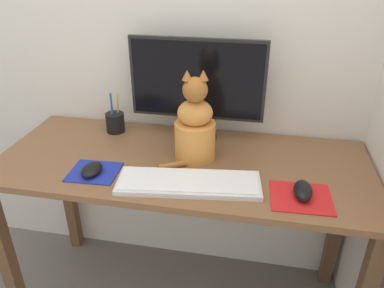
{
  "coord_description": "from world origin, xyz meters",
  "views": [
    {
      "loc": [
        0.27,
        -1.19,
        1.46
      ],
      "look_at": [
        0.05,
        -0.07,
        0.86
      ],
      "focal_mm": 35.0,
      "sensor_mm": 36.0,
      "label": 1
    }
  ],
  "objects_px": {
    "keyboard": "(189,183)",
    "computer_mouse_left": "(92,169)",
    "monitor": "(197,85)",
    "cat": "(195,127)",
    "computer_mouse_right": "(303,190)",
    "pen_cup": "(115,122)"
  },
  "relations": [
    {
      "from": "computer_mouse_left",
      "to": "pen_cup",
      "type": "bearing_deg",
      "value": 97.57
    },
    {
      "from": "pen_cup",
      "to": "cat",
      "type": "bearing_deg",
      "value": -23.04
    },
    {
      "from": "monitor",
      "to": "pen_cup",
      "type": "xyz_separation_m",
      "value": [
        -0.36,
        -0.0,
        -0.19
      ]
    },
    {
      "from": "computer_mouse_left",
      "to": "computer_mouse_right",
      "type": "height_order",
      "value": "computer_mouse_right"
    },
    {
      "from": "keyboard",
      "to": "computer_mouse_left",
      "type": "height_order",
      "value": "computer_mouse_left"
    },
    {
      "from": "computer_mouse_right",
      "to": "cat",
      "type": "xyz_separation_m",
      "value": [
        -0.39,
        0.18,
        0.1
      ]
    },
    {
      "from": "keyboard",
      "to": "computer_mouse_right",
      "type": "xyz_separation_m",
      "value": [
        0.37,
        0.01,
        0.01
      ]
    },
    {
      "from": "computer_mouse_left",
      "to": "cat",
      "type": "xyz_separation_m",
      "value": [
        0.33,
        0.19,
        0.11
      ]
    },
    {
      "from": "computer_mouse_right",
      "to": "cat",
      "type": "relative_size",
      "value": 0.32
    },
    {
      "from": "monitor",
      "to": "cat",
      "type": "bearing_deg",
      "value": -82.07
    },
    {
      "from": "computer_mouse_right",
      "to": "cat",
      "type": "distance_m",
      "value": 0.44
    },
    {
      "from": "keyboard",
      "to": "computer_mouse_left",
      "type": "relative_size",
      "value": 4.82
    },
    {
      "from": "keyboard",
      "to": "cat",
      "type": "bearing_deg",
      "value": 87.38
    },
    {
      "from": "monitor",
      "to": "computer_mouse_right",
      "type": "relative_size",
      "value": 4.79
    },
    {
      "from": "computer_mouse_right",
      "to": "pen_cup",
      "type": "distance_m",
      "value": 0.84
    },
    {
      "from": "pen_cup",
      "to": "keyboard",
      "type": "bearing_deg",
      "value": -41.72
    },
    {
      "from": "computer_mouse_left",
      "to": "pen_cup",
      "type": "height_order",
      "value": "pen_cup"
    },
    {
      "from": "computer_mouse_right",
      "to": "monitor",
      "type": "bearing_deg",
      "value": 139.55
    },
    {
      "from": "monitor",
      "to": "computer_mouse_right",
      "type": "xyz_separation_m",
      "value": [
        0.41,
        -0.35,
        -0.21
      ]
    },
    {
      "from": "keyboard",
      "to": "cat",
      "type": "distance_m",
      "value": 0.22
    },
    {
      "from": "computer_mouse_right",
      "to": "cat",
      "type": "height_order",
      "value": "cat"
    },
    {
      "from": "monitor",
      "to": "keyboard",
      "type": "relative_size",
      "value": 1.08
    }
  ]
}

